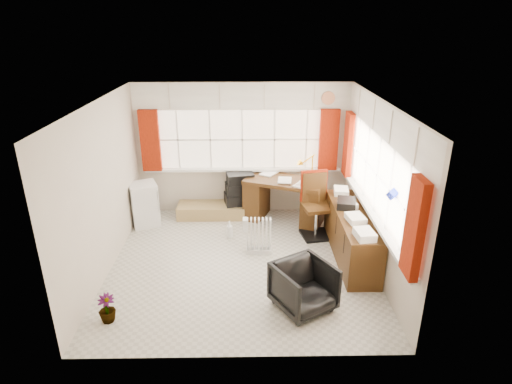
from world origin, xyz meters
The scene contains 20 objects.
ground centered at (0.00, 0.00, 0.00)m, with size 4.00×4.00×0.00m, color beige.
room_walls centered at (0.00, 0.00, 1.50)m, with size 4.00×4.00×4.00m.
window_back centered at (0.00, 1.94, 0.95)m, with size 3.70×0.12×3.60m.
window_right centered at (1.94, 0.00, 0.95)m, with size 0.12×3.70×3.60m.
curtains centered at (0.92, 0.93, 1.46)m, with size 3.83×3.83×1.15m.
overhead_cabinets centered at (0.98, 0.98, 2.25)m, with size 3.98×3.98×0.48m.
desk centered at (0.77, 1.52, 0.45)m, with size 1.58×1.18×0.85m.
desk_lamp centered at (1.28, 1.63, 1.13)m, with size 0.16×0.14×0.45m.
task_chair centered at (1.26, 0.99, 0.61)m, with size 0.56×0.58×1.14m.
office_chair centered at (0.82, -1.12, 0.32)m, with size 0.69×0.71×0.64m, color black.
radiator centered at (0.27, 0.32, 0.25)m, with size 0.41×0.17×0.61m.
credenza centered at (1.73, 0.20, 0.39)m, with size 0.50×2.00×0.85m.
file_tray centered at (1.67, 0.44, 0.81)m, with size 0.29×0.37×0.12m, color black.
tv_bench centered at (-0.55, 1.72, 0.12)m, with size 1.40×0.50×0.25m, color #9E824F.
crt_tv centered at (-0.05, 1.87, 0.47)m, with size 0.52×0.50×0.45m.
hifi_stack centered at (-0.05, 1.76, 0.54)m, with size 0.65×0.49×0.61m.
mini_fridge centered at (-1.80, 1.40, 0.40)m, with size 0.61×0.61×0.80m.
spray_bottle_a centered at (-0.22, 0.84, 0.16)m, with size 0.12×0.12×0.31m, color white.
spray_bottle_b centered at (-0.15, 1.58, 0.09)m, with size 0.08×0.08×0.18m, color #7FBEB0.
flower_vase centered at (-1.67, -1.35, 0.19)m, with size 0.21×0.21×0.38m, color black.
Camera 1 is at (0.13, -5.77, 3.55)m, focal length 30.00 mm.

